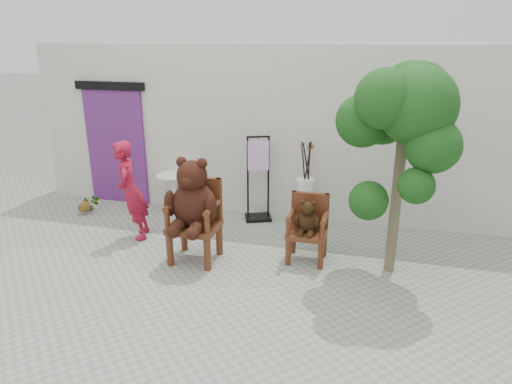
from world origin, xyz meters
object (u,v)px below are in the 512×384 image
at_px(person, 131,191).
at_px(stool_bucket, 305,188).
at_px(cafe_table, 174,188).
at_px(display_stand, 258,188).
at_px(chair_big, 193,204).
at_px(chair_small, 308,223).
at_px(tree, 403,113).

relative_size(person, stool_bucket, 1.09).
height_order(cafe_table, display_stand, display_stand).
distance_m(chair_big, chair_small, 1.65).
relative_size(person, display_stand, 1.05).
bearing_deg(stool_bucket, tree, -46.03).
height_order(chair_big, person, person).
bearing_deg(cafe_table, person, -95.79).
bearing_deg(cafe_table, display_stand, -1.20).
xyz_separation_m(chair_small, display_stand, (-1.07, 1.30, 0.01)).
bearing_deg(chair_small, person, 178.91).
height_order(chair_big, chair_small, chair_big).
bearing_deg(tree, cafe_table, 159.47).
bearing_deg(display_stand, stool_bucket, -19.47).
relative_size(chair_big, cafe_table, 2.19).
relative_size(chair_big, person, 0.97).
height_order(chair_big, display_stand, chair_big).
height_order(person, tree, tree).
bearing_deg(display_stand, tree, -54.22).
distance_m(chair_big, cafe_table, 2.13).
xyz_separation_m(chair_small, cafe_table, (-2.70, 1.34, -0.13)).
height_order(chair_small, display_stand, display_stand).
bearing_deg(person, tree, 66.41).
bearing_deg(chair_small, cafe_table, 153.63).
bearing_deg(chair_small, tree, -4.97).
xyz_separation_m(chair_big, tree, (2.71, 0.32, 1.34)).
relative_size(display_stand, tree, 0.53).
relative_size(stool_bucket, tree, 0.51).
distance_m(display_stand, stool_bucket, 0.83).
bearing_deg(tree, chair_big, -173.23).
xyz_separation_m(display_stand, tree, (2.21, -1.40, 1.62)).
bearing_deg(cafe_table, chair_big, -57.38).
relative_size(chair_small, person, 0.61).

